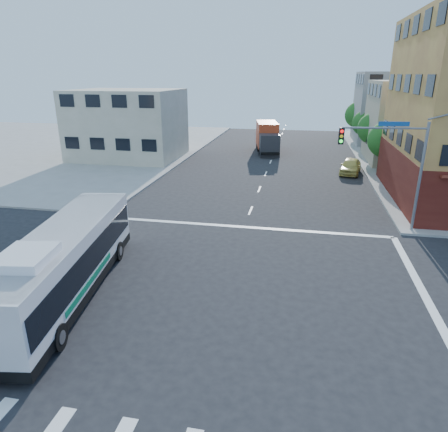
# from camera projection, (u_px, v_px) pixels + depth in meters

# --- Properties ---
(ground) EXTENTS (120.00, 120.00, 0.00)m
(ground) POSITION_uv_depth(u_px,v_px,m) (213.00, 302.00, 17.92)
(ground) COLOR black
(ground) RESTS_ON ground
(sidewalk_nw) EXTENTS (50.00, 50.00, 0.15)m
(sidewalk_nw) POSITION_uv_depth(u_px,v_px,m) (26.00, 146.00, 56.58)
(sidewalk_nw) COLOR gray
(sidewalk_nw) RESTS_ON ground
(building_east_near) EXTENTS (12.06, 10.06, 9.00)m
(building_east_near) POSITION_uv_depth(u_px,v_px,m) (426.00, 123.00, 44.76)
(building_east_near) COLOR tan
(building_east_near) RESTS_ON ground
(building_east_far) EXTENTS (12.06, 10.06, 10.00)m
(building_east_far) POSITION_uv_depth(u_px,v_px,m) (400.00, 108.00, 57.53)
(building_east_far) COLOR gray
(building_east_far) RESTS_ON ground
(building_west) EXTENTS (12.06, 10.06, 8.00)m
(building_west) POSITION_uv_depth(u_px,v_px,m) (128.00, 125.00, 47.37)
(building_west) COLOR beige
(building_west) RESTS_ON ground
(signal_mast_ne) EXTENTS (7.91, 1.13, 8.07)m
(signal_mast_ne) POSITION_uv_depth(u_px,v_px,m) (394.00, 155.00, 24.43)
(signal_mast_ne) COLOR slate
(signal_mast_ne) RESTS_ON ground
(street_tree_a) EXTENTS (3.60, 3.60, 5.53)m
(street_tree_a) POSITION_uv_depth(u_px,v_px,m) (387.00, 138.00, 40.38)
(street_tree_a) COLOR #382114
(street_tree_a) RESTS_ON ground
(street_tree_b) EXTENTS (3.80, 3.80, 5.79)m
(street_tree_b) POSITION_uv_depth(u_px,v_px,m) (375.00, 126.00, 47.72)
(street_tree_b) COLOR #382114
(street_tree_b) RESTS_ON ground
(street_tree_c) EXTENTS (3.40, 3.40, 5.29)m
(street_tree_c) POSITION_uv_depth(u_px,v_px,m) (365.00, 122.00, 55.22)
(street_tree_c) COLOR #382114
(street_tree_c) RESTS_ON ground
(street_tree_d) EXTENTS (4.00, 4.00, 6.03)m
(street_tree_d) POSITION_uv_depth(u_px,v_px,m) (359.00, 113.00, 62.47)
(street_tree_d) COLOR #382114
(street_tree_d) RESTS_ON ground
(transit_bus) EXTENTS (4.35, 12.18, 3.53)m
(transit_bus) POSITION_uv_depth(u_px,v_px,m) (65.00, 261.00, 17.89)
(transit_bus) COLOR black
(transit_bus) RESTS_ON ground
(box_truck) EXTENTS (3.84, 8.64, 3.76)m
(box_truck) POSITION_uv_depth(u_px,v_px,m) (267.00, 138.00, 51.86)
(box_truck) COLOR #28292D
(box_truck) RESTS_ON ground
(parked_car) EXTENTS (2.73, 4.88, 1.57)m
(parked_car) POSITION_uv_depth(u_px,v_px,m) (351.00, 166.00, 40.80)
(parked_car) COLOR #D9C75E
(parked_car) RESTS_ON ground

